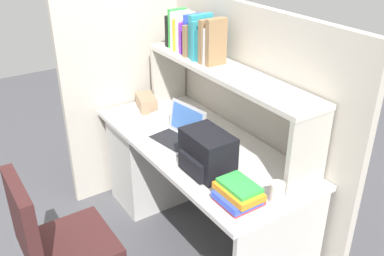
{
  "coord_description": "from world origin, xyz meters",
  "views": [
    {
      "loc": [
        1.97,
        -1.35,
        2.06
      ],
      "look_at": [
        0.0,
        -0.05,
        0.85
      ],
      "focal_mm": 40.48,
      "sensor_mm": 36.0,
      "label": 1
    }
  ],
  "objects": [
    {
      "name": "desk",
      "position": [
        -0.39,
        0.0,
        0.4
      ],
      "size": [
        1.6,
        0.7,
        0.73
      ],
      "color": "silver",
      "rests_on": "ground_plane"
    },
    {
      "name": "backpack",
      "position": [
        0.29,
        -0.14,
        0.84
      ],
      "size": [
        0.3,
        0.23,
        0.24
      ],
      "color": "black",
      "rests_on": "desk"
    },
    {
      "name": "tissue_box",
      "position": [
        -0.64,
        -0.03,
        0.78
      ],
      "size": [
        0.24,
        0.17,
        0.1
      ],
      "primitive_type": "cube",
      "rotation": [
        0.0,
        0.0,
        -0.26
      ],
      "color": "#9E7F60",
      "rests_on": "desk"
    },
    {
      "name": "ground_plane",
      "position": [
        0.0,
        0.0,
        0.0
      ],
      "size": [
        8.0,
        8.0,
        0.0
      ],
      "primitive_type": "plane",
      "color": "#4C4C51"
    },
    {
      "name": "overhead_hutch",
      "position": [
        0.0,
        0.2,
        1.08
      ],
      "size": [
        1.44,
        0.28,
        0.45
      ],
      "color": "#BCB7AC",
      "rests_on": "desk"
    },
    {
      "name": "cubicle_partition_rear",
      "position": [
        0.0,
        0.38,
        0.78
      ],
      "size": [
        1.84,
        0.05,
        1.55
      ],
      "primitive_type": "cube",
      "color": "#BCB5A8",
      "rests_on": "ground_plane"
    },
    {
      "name": "computer_mouse",
      "position": [
        -0.47,
        -0.03,
        0.75
      ],
      "size": [
        0.08,
        0.11,
        0.03
      ],
      "primitive_type": "cube",
      "rotation": [
        0.0,
        0.0,
        0.18
      ],
      "color": "silver",
      "rests_on": "desk"
    },
    {
      "name": "desk_book_stack",
      "position": [
        0.62,
        -0.18,
        0.78
      ],
      "size": [
        0.24,
        0.21,
        0.11
      ],
      "color": "red",
      "rests_on": "desk"
    },
    {
      "name": "reference_books_on_shelf",
      "position": [
        -0.34,
        0.2,
        1.3
      ],
      "size": [
        0.54,
        0.19,
        0.29
      ],
      "color": "black",
      "rests_on": "overhead_hutch"
    },
    {
      "name": "cubicle_partition_left",
      "position": [
        -0.85,
        -0.05,
        0.78
      ],
      "size": [
        0.05,
        1.06,
        1.55
      ],
      "primitive_type": "cube",
      "color": "#BCB5A8",
      "rests_on": "ground_plane"
    },
    {
      "name": "paper_cup",
      "position": [
        0.72,
        -0.01,
        0.78
      ],
      "size": [
        0.08,
        0.08,
        0.11
      ],
      "primitive_type": "cylinder",
      "color": "white",
      "rests_on": "desk"
    },
    {
      "name": "laptop",
      "position": [
        -0.1,
        -0.09,
        0.78
      ],
      "size": [
        0.34,
        0.29,
        0.22
      ],
      "color": "#B7BABF",
      "rests_on": "desk"
    }
  ]
}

